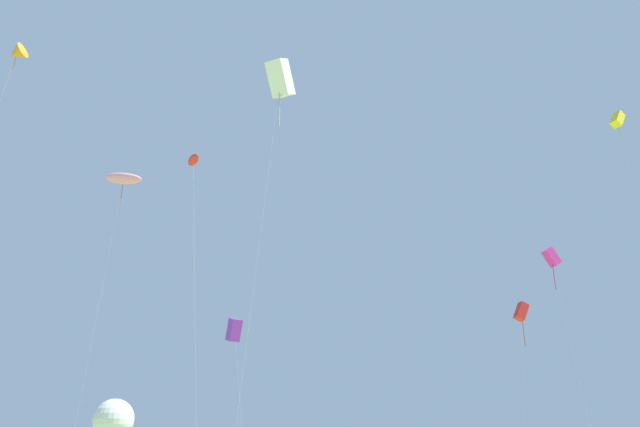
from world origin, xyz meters
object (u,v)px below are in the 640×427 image
Objects in this scene: kite_pink_parafoil at (123,179)px; kite_red_box at (521,312)px; kite_yellow_box at (618,121)px; kite_purple_box at (234,330)px; kite_white_box at (280,79)px; kite_red_parafoil at (193,161)px; kite_orange_delta at (16,54)px; kite_magenta_box at (552,258)px.

kite_red_box is (39.74, 3.44, -15.67)m from kite_pink_parafoil.
kite_yellow_box is 2.42× the size of kite_purple_box.
kite_red_parafoil is (-7.04, 1.89, -4.90)m from kite_white_box.
kite_orange_delta reaches higher than kite_yellow_box.
kite_purple_box is 23.91m from kite_white_box.
kite_white_box reaches higher than kite_red_box.
kite_purple_box is at bearing -172.55° from kite_magenta_box.
kite_pink_parafoil reaches higher than kite_white_box.
kite_magenta_box is 1.44× the size of kite_purple_box.
kite_orange_delta reaches higher than kite_red_parafoil.
kite_pink_parafoil is 2.24× the size of kite_purple_box.
kite_magenta_box is (-7.80, -0.32, -13.34)m from kite_yellow_box.
kite_purple_box is at bearing 44.83° from kite_orange_delta.
kite_magenta_box is (42.74, 1.69, -11.24)m from kite_pink_parafoil.
kite_orange_delta is at bearing -159.53° from kite_yellow_box.
kite_red_parafoil is at bearing 164.95° from kite_white_box.
kite_yellow_box is 35.04m from kite_white_box.
kite_purple_box is (-36.34, -4.05, -19.43)m from kite_yellow_box.
kite_red_box is 1.11× the size of kite_purple_box.
kite_orange_delta is (-1.13, -17.28, 4.16)m from kite_pink_parafoil.
kite_orange_delta is (-51.67, -19.29, 2.05)m from kite_yellow_box.
kite_purple_box is (15.33, 15.24, -21.49)m from kite_orange_delta.
kite_yellow_box is at bearing 6.36° from kite_purple_box.
kite_yellow_box is 15.46m from kite_magenta_box.
kite_red_box is at bearing 4.95° from kite_pink_parafoil.
kite_white_box is at bearing -62.75° from kite_purple_box.
kite_yellow_box is 2.18× the size of kite_red_box.
kite_red_parafoil is at bearing -83.61° from kite_purple_box.
kite_red_box is at bearing 12.10° from kite_purple_box.
kite_yellow_box is (50.54, 2.01, 2.11)m from kite_pink_parafoil.
kite_magenta_box is at bearing 46.22° from kite_white_box.
kite_white_box reaches higher than kite_purple_box.
kite_pink_parafoil is 22.50m from kite_purple_box.
kite_red_box is 0.67× the size of kite_red_parafoil.
kite_purple_box is 0.48× the size of kite_white_box.
kite_orange_delta is 1.55× the size of kite_red_parafoil.
kite_purple_box is (14.20, -2.04, -17.33)m from kite_pink_parafoil.
kite_red_box is 30.80m from kite_white_box.
kite_red_parafoil is (17.02, 0.19, -11.94)m from kite_orange_delta.
kite_orange_delta is at bearing -156.62° from kite_magenta_box.
kite_yellow_box reaches higher than kite_red_parafoil.
kite_orange_delta is 20.79m from kite_red_parafoil.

